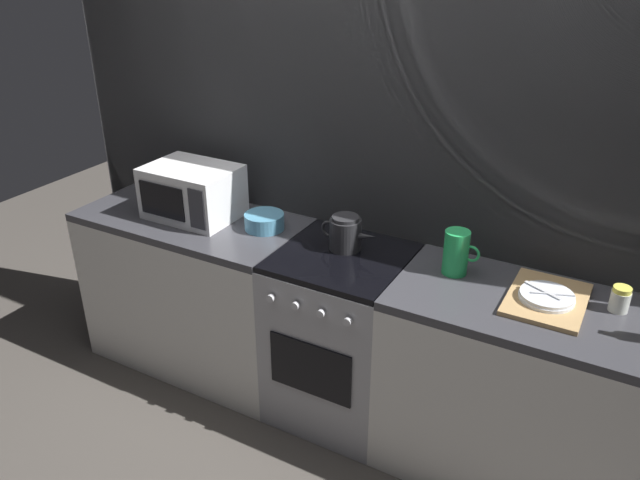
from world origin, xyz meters
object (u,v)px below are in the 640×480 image
stove_unit (341,336)px  kettle (345,233)px  spice_jar (620,299)px  dish_pile (547,298)px  microwave (193,192)px  mixing_bowl (264,221)px  pitcher (456,252)px

stove_unit → kettle: bearing=104.9°
stove_unit → spice_jar: bearing=5.6°
kettle → dish_pile: kettle is taller
microwave → dish_pile: (1.80, 0.02, -0.12)m
mixing_bowl → dish_pile: 1.38m
spice_jar → pitcher: bearing=-178.2°
microwave → stove_unit: bearing=-1.5°
microwave → spice_jar: size_ratio=4.38×
microwave → kettle: (0.87, 0.05, -0.05)m
microwave → pitcher: 1.39m
kettle → spice_jar: kettle is taller
microwave → spice_jar: 2.06m
kettle → mixing_bowl: (-0.46, 0.00, -0.04)m
mixing_bowl → pitcher: bearing=1.5°
stove_unit → kettle: kettle is taller
kettle → spice_jar: size_ratio=2.71×
dish_pile → pitcher: bearing=172.3°
microwave → dish_pile: bearing=0.5°
stove_unit → pitcher: 0.75m
microwave → mixing_bowl: bearing=6.3°
pitcher → spice_jar: bearing=1.8°
mixing_bowl → kettle: bearing=-0.0°
kettle → dish_pile: bearing=-1.7°
dish_pile → spice_jar: (0.26, 0.08, 0.03)m
microwave → spice_jar: microwave is taller
pitcher → kettle: bearing=-177.1°
microwave → kettle: size_ratio=1.62×
kettle → microwave: bearing=-177.0°
kettle → dish_pile: (0.93, -0.03, -0.06)m
microwave → pitcher: microwave is taller
dish_pile → spice_jar: 0.27m
mixing_bowl → spice_jar: spice_jar is taller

